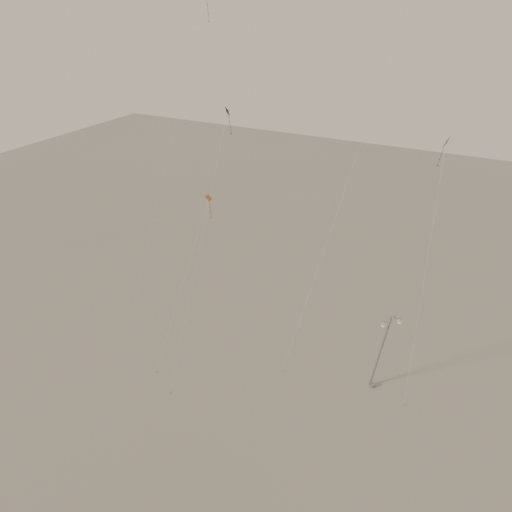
% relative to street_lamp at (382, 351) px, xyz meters
% --- Properties ---
extents(ground, '(160.00, 160.00, 0.00)m').
position_rel_street_lamp_xyz_m(ground, '(-9.70, -7.00, -4.33)').
color(ground, gray).
rests_on(ground, ground).
extents(street_lamp, '(1.57, 0.81, 8.13)m').
position_rel_street_lamp_xyz_m(street_lamp, '(0.00, 0.00, 0.00)').
color(street_lamp, '#95989D').
rests_on(street_lamp, ground).
extents(kite_0, '(9.13, 5.04, 29.54)m').
position_rel_street_lamp_xyz_m(kite_0, '(-19.15, 3.35, 19.25)').
color(kite_0, maroon).
rests_on(kite_0, ground).
extents(kite_1, '(2.44, 7.95, 22.20)m').
position_rel_street_lamp_xyz_m(kite_1, '(-13.71, -2.63, 12.06)').
color(kite_1, black).
rests_on(kite_1, ground).
extents(kite_2, '(5.71, 10.05, 34.48)m').
position_rel_street_lamp_xyz_m(kite_2, '(-3.60, 5.88, 22.60)').
color(kite_2, '#913D18').
rests_on(kite_2, ground).
extents(kite_3, '(4.95, 3.79, 16.86)m').
position_rel_street_lamp_xyz_m(kite_3, '(-14.28, -4.27, 8.68)').
color(kite_3, maroon).
rests_on(kite_3, ground).
extents(kite_4, '(2.12, 5.09, 20.72)m').
position_rel_street_lamp_xyz_m(kite_4, '(1.16, 2.94, 11.91)').
color(kite_4, black).
rests_on(kite_4, ground).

